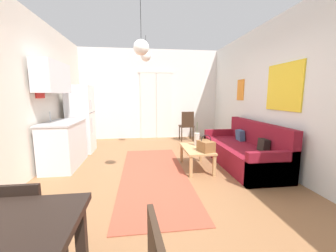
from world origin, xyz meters
name	(u,v)px	position (x,y,z in m)	size (l,w,h in m)	color
ground_plane	(161,182)	(0.00, 0.00, -0.05)	(4.97, 7.46, 0.10)	#8E603D
wall_back	(151,95)	(0.01, 3.48, 1.41)	(4.57, 0.13, 2.85)	white
wall_right	(289,94)	(2.23, 0.00, 1.43)	(0.12, 7.06, 2.85)	silver
wall_left	(8,94)	(-2.23, 0.00, 1.43)	(0.12, 7.06, 2.85)	silver
area_rug	(154,174)	(-0.12, 0.21, 0.01)	(1.13, 3.18, 0.01)	#9E4733
couch	(245,152)	(1.75, 0.51, 0.27)	(0.85, 2.14, 0.87)	maroon
coffee_table	(197,151)	(0.72, 0.42, 0.35)	(0.50, 0.91, 0.41)	tan
bamboo_vase	(197,139)	(0.78, 0.61, 0.54)	(0.11, 0.11, 0.47)	beige
handbag	(206,146)	(0.82, 0.16, 0.51)	(0.29, 0.34, 0.30)	brown
dining_chair_near	(24,226)	(-1.16, -1.84, 0.49)	(0.42, 0.40, 0.85)	black
refrigerator	(81,119)	(-1.80, 1.94, 0.82)	(0.58, 0.62, 1.64)	white
kitchen_counter	(61,128)	(-1.87, 0.89, 0.77)	(0.59, 1.18, 2.03)	silver
accent_chair	(187,124)	(1.07, 2.83, 0.51)	(0.43, 0.41, 0.91)	#382619
pendant_lamp_near	(141,47)	(-0.30, -0.11, 2.10)	(0.23, 0.23, 0.86)	black
pendant_lamp_far	(146,56)	(-0.18, 2.00, 2.36)	(0.25, 0.25, 0.62)	black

